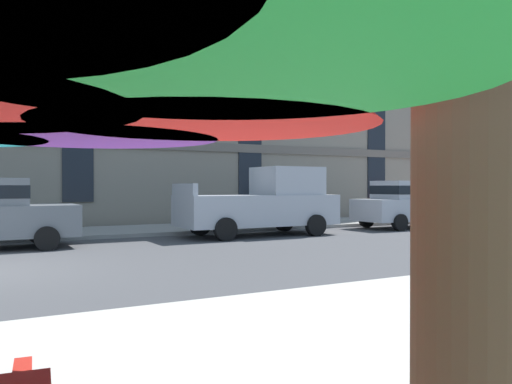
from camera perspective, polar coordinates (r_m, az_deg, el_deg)
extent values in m
cube|color=black|center=(27.67, 13.19, 18.35)|extent=(1.10, 0.06, 18.00)
cylinder|color=black|center=(15.39, -22.83, -4.17)|extent=(0.60, 0.22, 0.60)
cylinder|color=black|center=(13.65, -22.08, -4.78)|extent=(0.60, 0.22, 0.60)
cube|color=#A8AAB2|center=(16.43, 0.18, -2.00)|extent=(5.10, 1.90, 0.96)
cube|color=#A8AAB2|center=(16.97, 3.44, 1.22)|extent=(1.90, 1.75, 0.90)
cube|color=#A8AAB2|center=(15.38, -7.91, 0.27)|extent=(0.16, 1.75, 0.36)
cylinder|color=black|center=(14.90, -3.39, -4.12)|extent=(0.68, 0.22, 0.68)
cylinder|color=black|center=(16.63, -6.19, -3.63)|extent=(0.68, 0.22, 0.68)
cylinder|color=black|center=(16.49, 6.61, -3.66)|extent=(0.68, 0.22, 0.68)
cylinder|color=black|center=(18.08, 3.13, -3.28)|extent=(0.68, 0.22, 0.68)
cube|color=#A8AAB2|center=(20.45, 16.61, -1.84)|extent=(4.40, 1.76, 0.80)
cube|color=#A8AAB2|center=(20.33, 16.32, 0.23)|extent=(2.30, 1.55, 0.68)
cube|color=black|center=(20.33, 16.32, 0.23)|extent=(2.32, 1.57, 0.32)
cylinder|color=black|center=(22.06, 17.48, -2.71)|extent=(0.60, 0.22, 0.60)
cylinder|color=black|center=(20.88, 20.97, -2.91)|extent=(0.60, 0.22, 0.60)
cylinder|color=black|center=(20.19, 12.10, -3.00)|extent=(0.60, 0.22, 0.60)
cylinder|color=black|center=(18.89, 15.59, -3.26)|extent=(0.60, 0.22, 0.60)
cylinder|color=black|center=(25.50, 24.52, -2.29)|extent=(0.60, 0.22, 0.60)
cone|color=red|center=(1.89, -5.37, 14.94)|extent=(1.21, 1.21, 0.51)
cone|color=#662D9E|center=(2.47, -18.55, 11.47)|extent=(1.21, 1.21, 0.51)
cylinder|color=brown|center=(2.14, 24.78, 14.15)|extent=(0.58, 0.58, 4.16)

